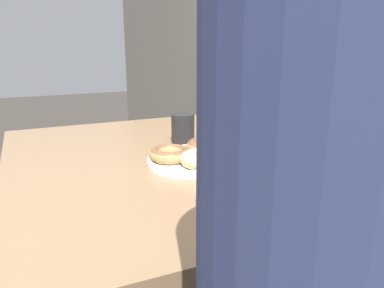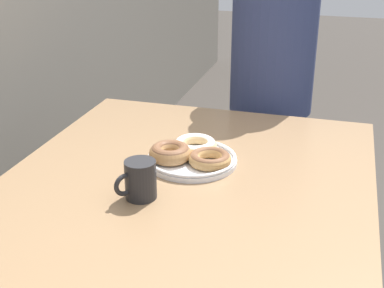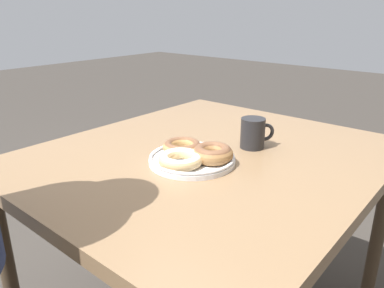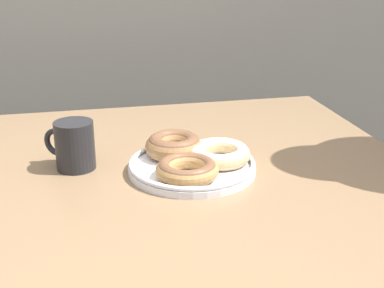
% 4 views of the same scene
% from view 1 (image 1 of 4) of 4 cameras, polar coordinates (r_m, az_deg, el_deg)
% --- Properties ---
extents(dining_table, '(1.14, 1.00, 0.74)m').
position_cam_1_polar(dining_table, '(1.19, -2.54, -4.88)').
color(dining_table, '#846647').
rests_on(dining_table, ground_plane).
extents(donut_plate, '(0.28, 0.27, 0.06)m').
position_cam_1_polar(donut_plate, '(1.08, 0.25, -1.71)').
color(donut_plate, white).
rests_on(donut_plate, dining_table).
extents(coffee_mug, '(0.11, 0.09, 0.10)m').
position_cam_1_polar(coffee_mug, '(1.31, -1.37, 2.49)').
color(coffee_mug, '#232326').
rests_on(coffee_mug, dining_table).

